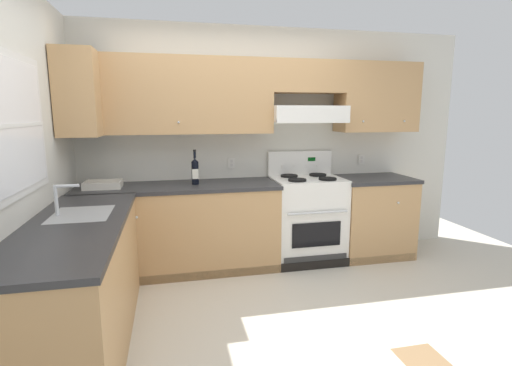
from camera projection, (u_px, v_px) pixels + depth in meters
The scene contains 9 objects.
ground_plane at pixel (257, 326), 2.98m from camera, with size 7.04×7.04×0.00m, color beige.
floor_accent_tile at pixel (423, 359), 2.58m from camera, with size 0.30×0.30×0.01m, color olive.
wall_back at pixel (262, 127), 4.27m from camera, with size 4.68×0.57×2.55m.
wall_left at pixel (22, 155), 2.62m from camera, with size 0.47×4.00×2.55m.
counter_back_run at pixel (241, 225), 4.11m from camera, with size 3.60×0.65×0.91m.
counter_left_run at pixel (80, 286), 2.63m from camera, with size 0.63×1.91×1.13m.
stove at pixel (307, 218), 4.28m from camera, with size 0.76×0.62×1.20m.
wine_bottle at pixel (195, 170), 3.92m from camera, with size 0.07×0.07×0.35m.
bowl at pixel (103, 186), 3.74m from camera, with size 0.35×0.26×0.07m.
Camera 1 is at (-0.60, -2.67, 1.62)m, focal length 27.01 mm.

